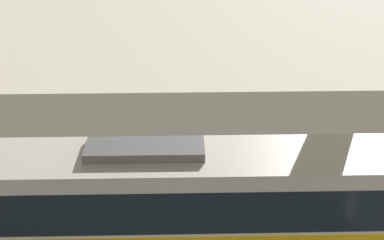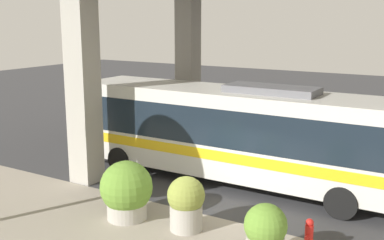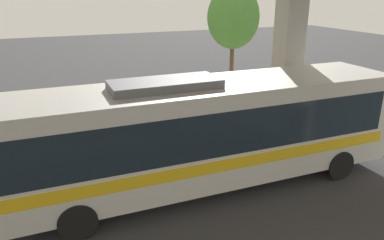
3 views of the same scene
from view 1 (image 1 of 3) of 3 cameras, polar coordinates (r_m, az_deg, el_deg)
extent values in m
plane|color=#38383A|center=(17.22, -3.03, -7.81)|extent=(80.00, 80.00, 0.00)
cube|color=gray|center=(19.73, -2.83, -2.72)|extent=(6.00, 40.00, 0.02)
cube|color=#ADA89E|center=(15.81, 17.33, 2.11)|extent=(0.90, 0.90, 6.99)
cube|color=#ADA89E|center=(10.38, -4.57, 12.52)|extent=(9.40, 19.20, 0.60)
cube|color=silver|center=(13.59, 0.05, -8.80)|extent=(2.58, 12.43, 2.93)
cube|color=#19232D|center=(13.38, 0.05, -7.60)|extent=(2.62, 11.44, 1.29)
cube|color=yellow|center=(13.94, 0.05, -10.74)|extent=(2.62, 11.81, 0.35)
cube|color=slate|center=(12.74, -5.55, -3.11)|extent=(1.29, 3.11, 0.24)
cylinder|color=black|center=(16.08, 15.87, -9.73)|extent=(0.28, 1.00, 1.00)
cylinder|color=black|center=(15.86, -15.06, -10.20)|extent=(0.28, 1.00, 1.00)
cylinder|color=red|center=(17.98, -12.89, -5.36)|extent=(0.21, 0.21, 0.78)
sphere|color=red|center=(17.74, -13.04, -4.13)|extent=(0.20, 0.20, 0.20)
cylinder|color=red|center=(18.05, -12.84, -4.77)|extent=(0.13, 0.10, 0.10)
cylinder|color=red|center=(17.79, -13.01, -5.32)|extent=(0.13, 0.10, 0.10)
cylinder|color=#ADA89E|center=(18.31, 3.97, -4.39)|extent=(1.17, 1.17, 0.57)
sphere|color=olive|center=(17.94, 4.05, -2.47)|extent=(1.55, 1.55, 1.55)
sphere|color=#BF334C|center=(17.94, 3.69, -3.44)|extent=(0.41, 0.41, 0.41)
cylinder|color=#ADA89E|center=(17.97, -2.02, -4.68)|extent=(0.92, 0.92, 0.74)
sphere|color=olive|center=(17.63, -2.05, -2.86)|extent=(1.06, 1.06, 1.06)
sphere|color=#993F8C|center=(17.61, -2.35, -3.51)|extent=(0.32, 0.32, 0.32)
cylinder|color=#ADA89E|center=(18.67, -10.00, -3.90)|extent=(0.93, 0.93, 0.68)
sphere|color=olive|center=(18.35, -10.16, -2.23)|extent=(1.05, 1.05, 1.05)
sphere|color=orange|center=(18.34, -10.46, -2.84)|extent=(0.33, 0.33, 0.33)
cylinder|color=brown|center=(21.12, 13.46, 4.40)|extent=(0.22, 0.22, 3.80)
ellipsoid|color=#4C8C38|center=(20.24, 14.30, 11.44)|extent=(2.68, 2.68, 3.22)
camera|label=2|loc=(27.06, -17.04, 17.79)|focal=45.00mm
camera|label=3|loc=(5.85, -56.01, -30.79)|focal=35.00mm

